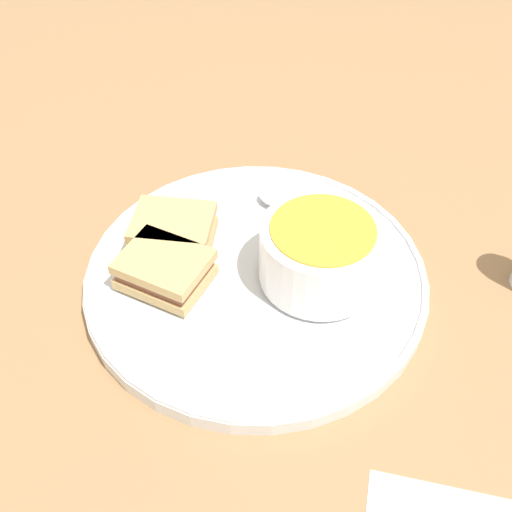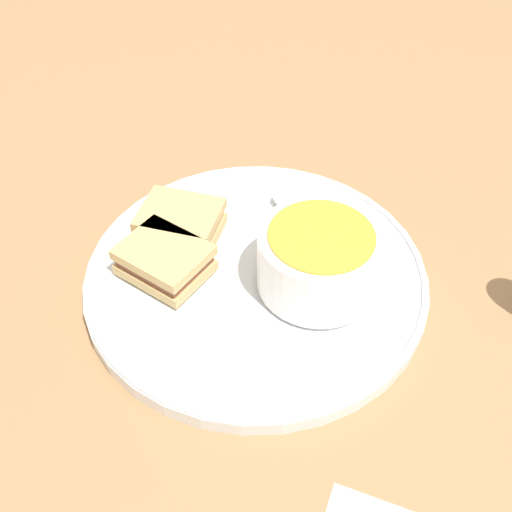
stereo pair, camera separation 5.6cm
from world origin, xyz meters
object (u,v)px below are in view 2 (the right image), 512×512
at_px(spoon, 292,204).
at_px(sandwich_half_near, 181,222).
at_px(sandwich_half_far, 165,260).
at_px(soup_bowl, 319,259).

relative_size(spoon, sandwich_half_near, 1.13).
bearing_deg(sandwich_half_far, soup_bowl, -58.06).
bearing_deg(soup_bowl, spoon, 47.50).
bearing_deg(soup_bowl, sandwich_half_near, 100.72).
bearing_deg(spoon, sandwich_half_far, 81.27).
height_order(sandwich_half_near, sandwich_half_far, same).
relative_size(soup_bowl, sandwich_half_far, 1.39).
xyz_separation_m(spoon, sandwich_half_near, (-0.10, 0.06, 0.01)).
distance_m(sandwich_half_near, sandwich_half_far, 0.05).
distance_m(soup_bowl, spoon, 0.11).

